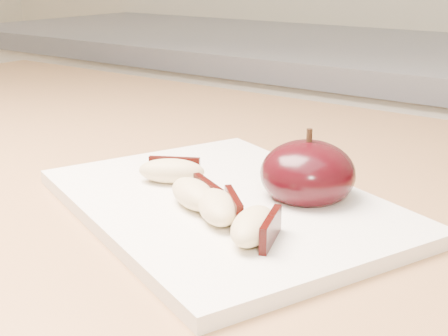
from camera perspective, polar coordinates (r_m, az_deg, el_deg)
The scene contains 6 objects.
cutting_board at distance 0.51m, azimuth 0.00°, elevation -3.32°, with size 0.29×0.21×0.01m, color white.
apple_half at distance 0.50m, azimuth 7.65°, elevation -0.51°, with size 0.09×0.09×0.06m.
apple_wedge_a at distance 0.54m, azimuth -4.78°, elevation -0.23°, with size 0.06×0.05×0.02m.
apple_wedge_b at distance 0.48m, azimuth -2.62°, elevation -2.37°, with size 0.06×0.05×0.02m.
apple_wedge_c at distance 0.46m, azimuth -0.42°, elevation -3.57°, with size 0.06×0.06×0.02m.
apple_wedge_d at distance 0.42m, azimuth 2.88°, elevation -5.33°, with size 0.05×0.06×0.02m.
Camera 1 is at (0.29, 0.02, 1.09)m, focal length 50.00 mm.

